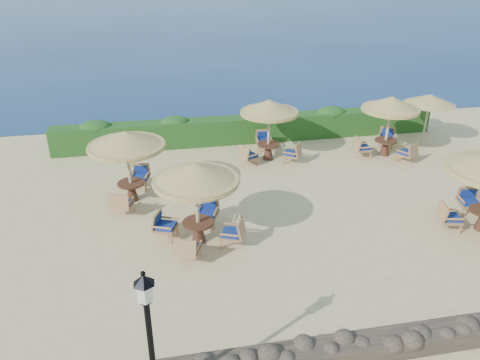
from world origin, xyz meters
The scene contains 10 objects.
ground centered at (0.00, 0.00, 0.00)m, with size 120.00×120.00×0.00m, color beige.
sea centered at (0.00, 70.00, 0.00)m, with size 160.00×160.00×0.00m, color navy.
hedge centered at (0.00, 7.20, 0.60)m, with size 18.00×0.90×1.20m, color #194415.
stone_wall centered at (0.00, -6.20, 0.22)m, with size 15.00×0.65×0.44m, color brown.
lamp_post centered at (-4.80, -6.80, 1.55)m, with size 0.44×0.44×3.31m.
extra_parasol centered at (7.80, 5.20, 2.17)m, with size 2.30×2.30×2.41m.
cafe_set_0 centered at (-3.35, -0.95, 1.76)m, with size 2.86×2.86×2.65m.
cafe_set_2 centered at (-5.42, 2.20, 1.99)m, with size 2.71×2.88×2.65m.
cafe_set_3 centered at (0.33, 4.93, 1.82)m, with size 2.77×2.65×2.65m.
cafe_set_4 centered at (5.50, 4.40, 1.82)m, with size 2.64×2.77×2.65m.
Camera 1 is at (-4.40, -13.23, 8.09)m, focal length 35.00 mm.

